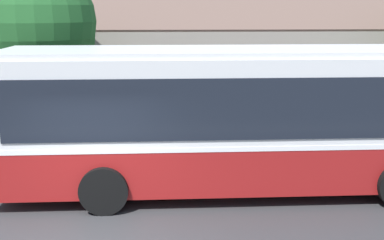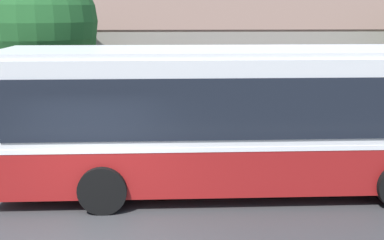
% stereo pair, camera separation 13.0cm
% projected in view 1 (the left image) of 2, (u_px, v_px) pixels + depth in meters
% --- Properties ---
extents(sidewalk_far, '(60.00, 3.00, 0.15)m').
position_uv_depth(sidewalk_far, '(117.00, 149.00, 14.05)').
color(sidewalk_far, '#ADAAA3').
rests_on(sidewalk_far, ground).
extents(community_building, '(22.84, 8.92, 6.57)m').
position_uv_depth(community_building, '(200.00, 62.00, 20.88)').
color(community_building, gray).
rests_on(community_building, ground).
extents(transit_bus, '(10.63, 2.78, 3.24)m').
position_uv_depth(transit_bus, '(239.00, 116.00, 10.83)').
color(transit_bus, maroon).
rests_on(transit_bus, ground).
extents(bench_down_street, '(1.71, 0.51, 0.94)m').
position_uv_depth(bench_down_street, '(128.00, 140.00, 13.24)').
color(bench_down_street, brown).
rests_on(bench_down_street, sidewalk_far).
extents(street_tree_secondary, '(3.53, 3.53, 5.50)m').
position_uv_depth(street_tree_secondary, '(39.00, 26.00, 13.88)').
color(street_tree_secondary, '#4C3828').
rests_on(street_tree_secondary, ground).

